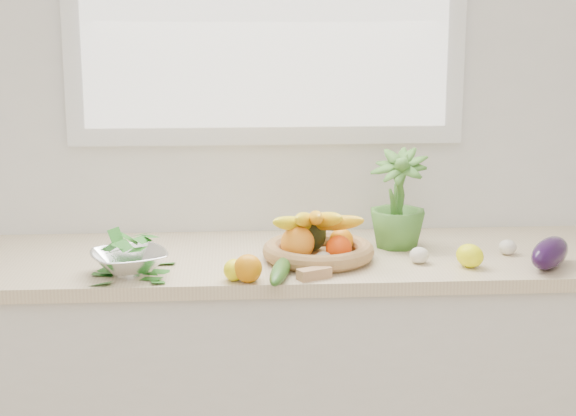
{
  "coord_description": "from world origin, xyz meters",
  "views": [
    {
      "loc": [
        -0.12,
        -0.66,
        1.63
      ],
      "look_at": [
        0.05,
        1.93,
        1.05
      ],
      "focal_mm": 55.0,
      "sensor_mm": 36.0,
      "label": 1
    }
  ],
  "objects": [
    {
      "name": "lemon_b",
      "position": [
        -0.07,
        1.7,
        0.93
      ],
      "size": [
        0.07,
        0.08,
        0.06
      ],
      "primitive_type": "ellipsoid",
      "rotation": [
        0.0,
        0.0,
        -0.14
      ],
      "color": "#D1980B",
      "rests_on": "countertop"
    },
    {
      "name": "radish",
      "position": [
        -0.43,
        1.75,
        0.91
      ],
      "size": [
        0.03,
        0.03,
        0.03
      ],
      "primitive_type": "sphere",
      "rotation": [
        0.0,
        0.0,
        0.14
      ],
      "color": "#BD1744",
      "rests_on": "countertop"
    },
    {
      "name": "garlic_c",
      "position": [
        0.14,
        1.8,
        0.92
      ],
      "size": [
        0.06,
        0.06,
        0.05
      ],
      "primitive_type": "ellipsoid",
      "rotation": [
        0.0,
        0.0,
        -0.05
      ],
      "color": "beige",
      "rests_on": "countertop"
    },
    {
      "name": "lemon_a",
      "position": [
        -0.12,
        1.69,
        0.93
      ],
      "size": [
        0.07,
        0.08,
        0.06
      ],
      "primitive_type": "ellipsoid",
      "rotation": [
        0.0,
        0.0,
        -0.12
      ],
      "color": "#FFED0D",
      "rests_on": "countertop"
    },
    {
      "name": "potted_herb",
      "position": [
        0.4,
        2.02,
        1.05
      ],
      "size": [
        0.24,
        0.24,
        0.32
      ],
      "primitive_type": "imported",
      "rotation": [
        0.0,
        0.0,
        -0.44
      ],
      "color": "#437C2D",
      "rests_on": "countertop"
    },
    {
      "name": "fruit_basket",
      "position": [
        0.13,
        1.88,
        0.95
      ],
      "size": [
        0.34,
        0.34,
        0.18
      ],
      "color": "tan",
      "rests_on": "countertop"
    },
    {
      "name": "apple",
      "position": [
        0.08,
        1.88,
        0.94
      ],
      "size": [
        0.1,
        0.1,
        0.08
      ],
      "primitive_type": "sphere",
      "rotation": [
        0.0,
        0.0,
        -0.33
      ],
      "color": "#B51F0E",
      "rests_on": "countertop"
    },
    {
      "name": "lemon_c",
      "position": [
        0.57,
        1.77,
        0.93
      ],
      "size": [
        0.11,
        0.11,
        0.07
      ],
      "primitive_type": "ellipsoid",
      "rotation": [
        0.0,
        0.0,
        0.59
      ],
      "color": "#FBFF0D",
      "rests_on": "countertop"
    },
    {
      "name": "cucumber",
      "position": [
        0.01,
        1.7,
        0.92
      ],
      "size": [
        0.1,
        0.26,
        0.05
      ],
      "primitive_type": "ellipsoid",
      "rotation": [
        0.0,
        0.0,
        -0.21
      ],
      "color": "#265017",
      "rests_on": "countertop"
    },
    {
      "name": "counter_cabinet",
      "position": [
        0.0,
        1.95,
        0.43
      ],
      "size": [
        2.2,
        0.58,
        0.86
      ],
      "primitive_type": "cube",
      "color": "silver",
      "rests_on": "ground"
    },
    {
      "name": "ginger",
      "position": [
        0.11,
        1.69,
        0.92
      ],
      "size": [
        0.1,
        0.08,
        0.03
      ],
      "primitive_type": "cube",
      "rotation": [
        0.0,
        0.0,
        0.44
      ],
      "color": "tan",
      "rests_on": "countertop"
    },
    {
      "name": "colander_with_spinach",
      "position": [
        -0.41,
        1.76,
        0.96
      ],
      "size": [
        0.27,
        0.27,
        0.12
      ],
      "color": "white",
      "rests_on": "countertop"
    },
    {
      "name": "back_wall",
      "position": [
        0.0,
        2.25,
        1.35
      ],
      "size": [
        4.5,
        0.02,
        2.7
      ],
      "primitive_type": "cube",
      "color": "white",
      "rests_on": "ground"
    },
    {
      "name": "garlic_a",
      "position": [
        0.43,
        1.82,
        0.92
      ],
      "size": [
        0.07,
        0.07,
        0.05
      ],
      "primitive_type": "ellipsoid",
      "rotation": [
        0.0,
        0.0,
        0.23
      ],
      "color": "silver",
      "rests_on": "countertop"
    },
    {
      "name": "eggplant",
      "position": [
        0.8,
        1.75,
        0.94
      ],
      "size": [
        0.2,
        0.23,
        0.09
      ],
      "primitive_type": "ellipsoid",
      "rotation": [
        0.0,
        0.0,
        -0.66
      ],
      "color": "#230D32",
      "rests_on": "countertop"
    },
    {
      "name": "garlic_b",
      "position": [
        0.72,
        1.9,
        0.92
      ],
      "size": [
        0.06,
        0.06,
        0.05
      ],
      "primitive_type": "ellipsoid",
      "rotation": [
        0.0,
        0.0,
        0.05
      ],
      "color": "white",
      "rests_on": "countertop"
    },
    {
      "name": "countertop",
      "position": [
        0.0,
        1.95,
        0.88
      ],
      "size": [
        2.24,
        0.62,
        0.04
      ],
      "primitive_type": "cube",
      "color": "beige",
      "rests_on": "counter_cabinet"
    },
    {
      "name": "orange_loose",
      "position": [
        -0.08,
        1.67,
        0.94
      ],
      "size": [
        0.09,
        0.09,
        0.08
      ],
      "primitive_type": "sphere",
      "rotation": [
        0.0,
        0.0,
        -0.11
      ],
      "color": "orange",
      "rests_on": "countertop"
    }
  ]
}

